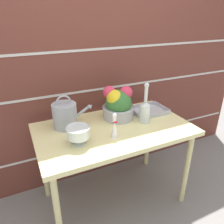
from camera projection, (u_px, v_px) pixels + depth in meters
ground_plane at (114, 197)px, 2.03m from camera, size 12.00×12.00×0.00m
brick_wall at (92, 70)px, 1.96m from camera, size 3.60×0.08×2.20m
patio_table at (114, 135)px, 1.75m from camera, size 1.21×0.71×0.74m
watering_can at (65, 115)px, 1.69m from camera, size 0.33×0.19×0.27m
crystal_pedestal_bowl at (78, 133)px, 1.48m from camera, size 0.17×0.17×0.13m
flower_planter at (118, 104)px, 1.83m from camera, size 0.27×0.27×0.29m
glass_decanter at (145, 110)px, 1.76m from camera, size 0.09×0.09×0.34m
figurine_vase at (115, 127)px, 1.57m from camera, size 0.06×0.06×0.19m
wire_tray at (149, 111)px, 1.98m from camera, size 0.31×0.24×0.04m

